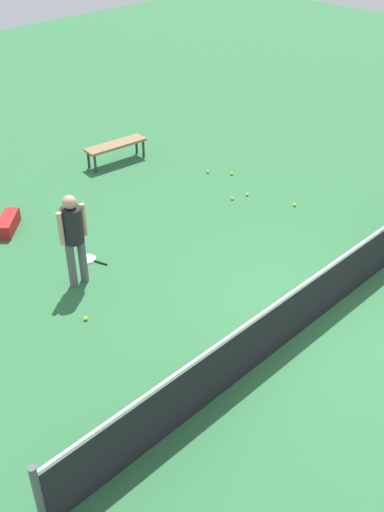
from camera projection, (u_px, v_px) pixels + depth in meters
ground_plane at (314, 321)px, 9.55m from camera, size 40.00×40.00×0.00m
court_net at (318, 296)px, 9.27m from camera, size 10.09×0.09×1.07m
player_near_side at (73, 233)px, 9.82m from camera, size 0.52×0.36×1.70m
tennis_racket_near_player at (89, 259)px, 10.96m from camera, size 0.40×0.61×0.03m
tennis_ball_near_player at (232, 198)px, 12.82m from camera, size 0.07×0.07×0.07m
tennis_ball_by_net at (208, 172)px, 13.88m from camera, size 0.07×0.07×0.07m
tennis_ball_midcourt at (232, 174)px, 13.79m from camera, size 0.07×0.07×0.07m
tennis_ball_baseline at (247, 194)px, 12.96m from camera, size 0.07×0.07×0.07m
tennis_ball_stray_left at (295, 205)px, 12.58m from camera, size 0.07×0.07×0.07m
tennis_ball_stray_right at (86, 319)px, 9.54m from camera, size 0.07×0.07×0.07m
courtside_bench at (116, 146)px, 14.14m from camera, size 1.54×0.57×0.48m
equipment_bag at (9, 222)px, 11.79m from camera, size 0.77×0.76×0.28m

